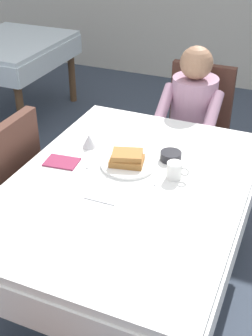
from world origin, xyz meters
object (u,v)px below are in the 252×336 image
at_px(dining_table_main, 128,197).
at_px(diner_person, 191,114).
at_px(chair_diner, 196,123).
at_px(syrup_pitcher, 89,141).
at_px(breakfast_stack, 127,158).
at_px(background_table_far, 12,52).
at_px(bowl_butter, 171,156).
at_px(chair_left_side, 2,184).
at_px(plate_breakfast, 128,164).
at_px(fork_left_of_plate, 93,160).
at_px(knife_right_of_plate, 162,175).
at_px(spoon_near_edge, 100,201).
at_px(cup_coffee, 175,170).

height_order(dining_table_main, diner_person, diner_person).
distance_m(dining_table_main, chair_diner, 1.18).
bearing_deg(syrup_pitcher, breakfast_stack, -21.49).
bearing_deg(dining_table_main, chair_diner, 88.36).
distance_m(chair_diner, background_table_far, 2.08).
xyz_separation_m(dining_table_main, bowl_butter, (0.12, 0.28, 0.11)).
distance_m(dining_table_main, bowl_butter, 0.33).
relative_size(chair_left_side, plate_breakfast, 3.32).
bearing_deg(fork_left_of_plate, knife_right_of_plate, -96.08).
bearing_deg(dining_table_main, fork_left_of_plate, 154.26).
height_order(dining_table_main, plate_breakfast, plate_breakfast).
height_order(diner_person, plate_breakfast, diner_person).
bearing_deg(plate_breakfast, knife_right_of_plate, -6.01).
height_order(diner_person, syrup_pitcher, diner_person).
bearing_deg(knife_right_of_plate, diner_person, 6.23).
relative_size(dining_table_main, bowl_butter, 13.85).
bearing_deg(plate_breakfast, chair_left_side, -168.89).
height_order(dining_table_main, bowl_butter, bowl_butter).
bearing_deg(knife_right_of_plate, dining_table_main, 132.34).
distance_m(syrup_pitcher, background_table_far, 2.25).
relative_size(diner_person, breakfast_stack, 5.97).
xyz_separation_m(spoon_near_edge, background_table_far, (-1.90, 1.98, -0.12)).
height_order(chair_diner, diner_person, diner_person).
relative_size(syrup_pitcher, background_table_far, 0.07).
xyz_separation_m(plate_breakfast, syrup_pitcher, (-0.27, 0.10, 0.03)).
relative_size(bowl_butter, spoon_near_edge, 0.73).
bearing_deg(breakfast_stack, plate_breakfast, 54.32).
height_order(plate_breakfast, fork_left_of_plate, plate_breakfast).
bearing_deg(plate_breakfast, background_table_far, 138.99).
relative_size(chair_diner, bowl_butter, 8.45).
bearing_deg(breakfast_stack, chair_left_side, -169.26).
bearing_deg(cup_coffee, plate_breakfast, 176.55).
xyz_separation_m(chair_left_side, spoon_near_edge, (0.71, -0.19, 0.21)).
xyz_separation_m(fork_left_of_plate, knife_right_of_plate, (0.38, 0.00, 0.00)).
bearing_deg(breakfast_stack, diner_person, 83.76).
bearing_deg(cup_coffee, spoon_near_edge, -128.53).
height_order(cup_coffee, fork_left_of_plate, cup_coffee).
distance_m(chair_diner, cup_coffee, 1.09).
relative_size(fork_left_of_plate, spoon_near_edge, 1.20).
height_order(chair_left_side, background_table_far, chair_left_side).
relative_size(breakfast_stack, knife_right_of_plate, 0.94).
height_order(chair_diner, background_table_far, chair_diner).
bearing_deg(knife_right_of_plate, background_table_far, 51.32).
relative_size(breakfast_stack, spoon_near_edge, 1.25).
distance_m(breakfast_stack, cup_coffee, 0.26).
bearing_deg(plate_breakfast, bowl_butter, 37.88).
distance_m(breakfast_stack, fork_left_of_plate, 0.19).
bearing_deg(background_table_far, chair_diner, -17.29).
relative_size(diner_person, knife_right_of_plate, 5.60).
xyz_separation_m(dining_table_main, diner_person, (0.03, 1.01, 0.02)).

